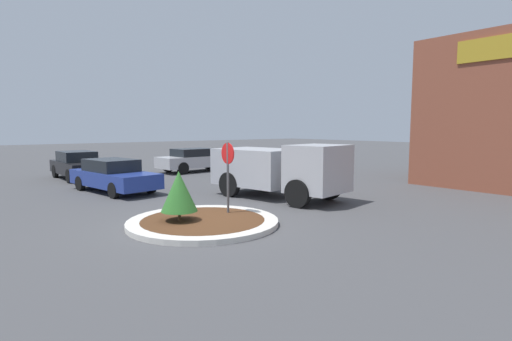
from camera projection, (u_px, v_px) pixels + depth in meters
The scene contains 8 objects.
ground_plane at pixel (203, 225), 10.86m from camera, with size 120.00×120.00×0.00m, color #474749.
traffic_island at pixel (203, 222), 10.85m from camera, with size 4.09×4.09×0.14m.
stop_sign at pixel (228, 166), 11.58m from camera, with size 0.62×0.07×2.21m.
island_shrub at pixel (179, 191), 10.63m from camera, with size 0.97×0.97×1.33m.
utility_truck at pixel (278, 168), 14.77m from camera, with size 5.41×2.91×2.04m.
parked_sedan_silver at pixel (195, 160), 23.85m from camera, with size 2.07×4.69×1.38m.
parked_sedan_black at pixel (78, 165), 20.44m from camera, with size 4.36×1.85×1.41m.
parked_sedan_blue at pixel (114, 175), 16.33m from camera, with size 4.74×2.43×1.33m.
Camera 1 is at (9.24, -5.46, 2.64)m, focal length 28.00 mm.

